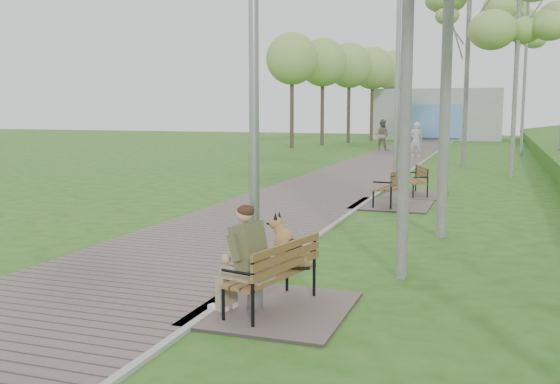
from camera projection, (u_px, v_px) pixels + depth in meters
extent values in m
cube|color=#675953|center=(356.00, 174.00, 23.17)|extent=(3.50, 67.00, 0.04)
cube|color=#999993|center=(404.00, 176.00, 22.60)|extent=(0.10, 67.00, 0.05)
cube|color=#9E9E99|center=(437.00, 114.00, 50.45)|extent=(10.00, 5.00, 4.00)
cube|color=#5C8DCD|center=(434.00, 121.00, 48.08)|extent=(4.00, 0.20, 2.60)
cube|color=#675953|center=(275.00, 309.00, 7.56)|extent=(1.76, 1.95, 0.04)
cube|color=brown|center=(271.00, 275.00, 7.52)|extent=(0.77, 1.53, 0.04)
cube|color=brown|center=(287.00, 256.00, 7.36)|extent=(0.38, 1.43, 0.32)
cube|color=#675953|center=(392.00, 205.00, 15.72)|extent=(1.89, 2.10, 0.04)
cube|color=brown|center=(391.00, 187.00, 15.68)|extent=(0.68, 1.63, 0.04)
cube|color=brown|center=(401.00, 176.00, 15.53)|extent=(0.25, 1.57, 0.35)
cube|color=#675953|center=(416.00, 195.00, 17.53)|extent=(1.67, 1.86, 0.04)
cube|color=brown|center=(414.00, 181.00, 17.49)|extent=(0.88, 1.45, 0.04)
cube|color=brown|center=(422.00, 172.00, 17.47)|extent=(0.53, 1.32, 0.31)
cylinder|color=gray|center=(255.00, 298.00, 7.56)|extent=(0.20, 0.20, 0.30)
cylinder|color=gray|center=(254.00, 106.00, 7.25)|extent=(0.12, 0.12, 4.92)
cylinder|color=gray|center=(395.00, 185.00, 18.60)|extent=(0.23, 0.23, 0.34)
cylinder|color=gray|center=(397.00, 95.00, 18.25)|extent=(0.14, 0.14, 5.64)
cylinder|color=gray|center=(442.00, 152.00, 33.18)|extent=(0.22, 0.22, 0.33)
cylinder|color=gray|center=(444.00, 103.00, 32.84)|extent=(0.13, 0.13, 5.46)
cylinder|color=gray|center=(446.00, 49.00, 32.47)|extent=(0.20, 0.20, 0.27)
imported|color=white|center=(416.00, 140.00, 31.10)|extent=(0.71, 0.53, 1.78)
imported|color=gray|center=(382.00, 135.00, 36.02)|extent=(1.00, 0.84, 1.84)
cylinder|color=silver|center=(408.00, 15.00, 8.51)|extent=(0.18, 0.18, 7.40)
cylinder|color=silver|center=(516.00, 65.00, 21.78)|extent=(0.17, 0.17, 7.90)
cylinder|color=silver|center=(467.00, 63.00, 25.89)|extent=(0.18, 0.18, 8.66)
cylinder|color=silver|center=(526.00, 50.00, 31.77)|extent=(0.19, 0.19, 10.79)
cylinder|color=silver|center=(517.00, 72.00, 45.68)|extent=(0.18, 0.18, 10.29)
ellipsoid|color=#8CB155|center=(519.00, 26.00, 45.24)|extent=(2.67, 2.67, 4.53)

